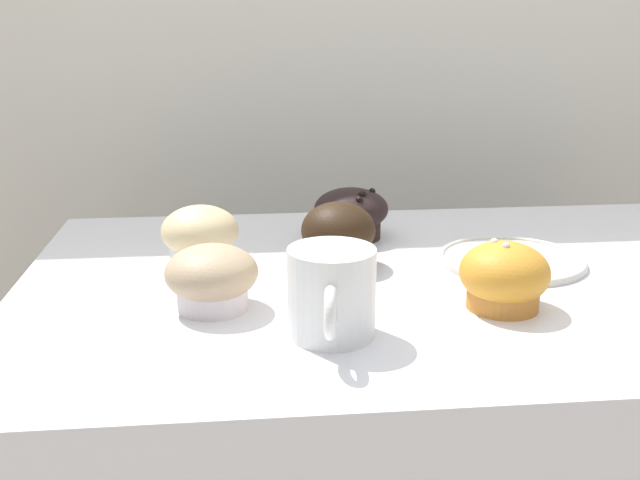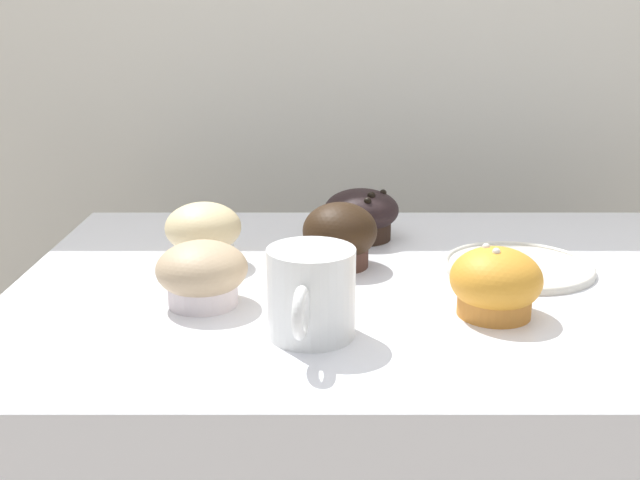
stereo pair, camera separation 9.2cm
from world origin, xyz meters
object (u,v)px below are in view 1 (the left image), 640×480
at_px(coffee_cup, 331,291).
at_px(serving_plate, 512,259).
at_px(muffin_back_right, 212,278).
at_px(muffin_front_right, 200,237).
at_px(muffin_back_left, 504,278).
at_px(muffin_front_left, 338,235).
at_px(muffin_front_center, 351,213).

height_order(coffee_cup, serving_plate, coffee_cup).
xyz_separation_m(muffin_back_right, serving_plate, (0.38, 0.12, -0.03)).
relative_size(muffin_front_right, coffee_cup, 0.73).
bearing_deg(muffin_back_left, muffin_back_right, 174.46).
height_order(muffin_front_left, muffin_front_right, muffin_front_left).
bearing_deg(muffin_front_left, coffee_cup, -99.00).
distance_m(muffin_front_right, serving_plate, 0.40).
relative_size(muffin_front_center, muffin_front_left, 1.12).
height_order(muffin_front_center, muffin_front_right, muffin_front_right).
xyz_separation_m(muffin_back_left, coffee_cup, (-0.20, -0.05, 0.01)).
relative_size(muffin_back_left, coffee_cup, 0.73).
height_order(muffin_back_right, muffin_front_right, muffin_front_right).
height_order(muffin_back_left, coffee_cup, coffee_cup).
height_order(muffin_back_left, serving_plate, muffin_back_left).
bearing_deg(muffin_front_center, coffee_cup, -101.43).
height_order(muffin_front_left, serving_plate, muffin_front_left).
height_order(muffin_back_right, coffee_cup, coffee_cup).
bearing_deg(muffin_front_left, muffin_front_center, 74.32).
bearing_deg(coffee_cup, muffin_front_left, 81.00).
bearing_deg(muffin_back_left, serving_plate, 66.66).
bearing_deg(muffin_back_right, muffin_back_left, -5.54).
bearing_deg(muffin_back_left, muffin_front_center, 114.32).
distance_m(muffin_back_left, muffin_front_right, 0.38).
distance_m(muffin_back_left, muffin_front_left, 0.23).
height_order(muffin_front_right, coffee_cup, coffee_cup).
distance_m(muffin_back_right, muffin_front_right, 0.14).
bearing_deg(muffin_back_right, serving_plate, 17.06).
xyz_separation_m(muffin_front_center, coffee_cup, (-0.07, -0.34, 0.01)).
bearing_deg(muffin_back_left, muffin_front_left, 134.95).
relative_size(muffin_front_center, coffee_cup, 0.80).
height_order(muffin_back_right, serving_plate, muffin_back_right).
height_order(muffin_back_left, muffin_front_right, muffin_front_right).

